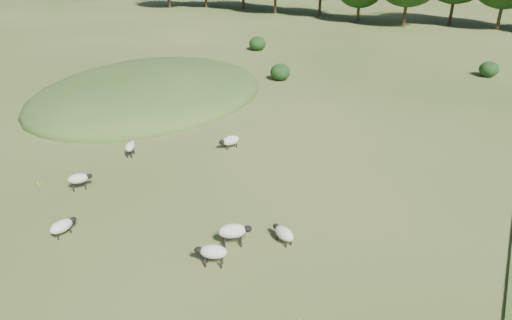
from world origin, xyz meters
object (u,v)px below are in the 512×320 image
Objects in this scene: sheep_1 at (212,252)px; sheep_0 at (233,231)px; sheep_5 at (284,233)px; sheep_2 at (130,147)px; sheep_4 at (230,141)px; sheep_3 at (62,226)px; sheep_6 at (79,179)px.

sheep_0 is at bearing -114.17° from sheep_1.
sheep_2 is at bearing 9.84° from sheep_5.
sheep_5 is (1.63, 2.58, -0.19)m from sheep_1.
sheep_0 reaches higher than sheep_4.
sheep_1 reaches higher than sheep_2.
sheep_4 is at bearing 0.27° from sheep_3.
sheep_5 is at bearing -133.90° from sheep_2.
sheep_4 is (1.31, 10.67, 0.04)m from sheep_3.
sheep_5 is (11.02, -3.09, -0.12)m from sheep_2.
sheep_6 reaches higher than sheep_3.
sheep_6 is at bearing -34.15° from sheep_1.
sheep_1 is 1.04× the size of sheep_5.
sheep_1 is 10.97m from sheep_2.
sheep_1 is at bearing -149.36° from sheep_2.
sheep_0 is 1.08× the size of sheep_3.
sheep_0 is 1.03× the size of sheep_1.
sheep_4 is (-5.11, 9.28, -0.15)m from sheep_1.
sheep_4 is (-5.12, 7.86, -0.21)m from sheep_0.
sheep_2 is 1.00× the size of sheep_6.
sheep_5 is (8.06, 3.97, 0.00)m from sheep_3.
sheep_6 is at bearing 46.06° from sheep_3.
sheep_0 reaches higher than sheep_3.
sheep_5 is (1.62, 1.15, -0.24)m from sheep_0.
sheep_4 is 9.51m from sheep_5.
sheep_3 is 10.75m from sheep_4.
sheep_3 is at bearing 174.54° from sheep_2.
sheep_4 is 8.52m from sheep_6.
sheep_4 is at bearing 85.49° from sheep_0.
sheep_2 is (-9.39, 5.67, -0.07)m from sheep_1.
sheep_4 is at bearing 12.86° from sheep_6.
sheep_2 is (-9.40, 4.25, -0.13)m from sheep_0.
sheep_3 is (-6.43, -1.39, -0.19)m from sheep_1.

